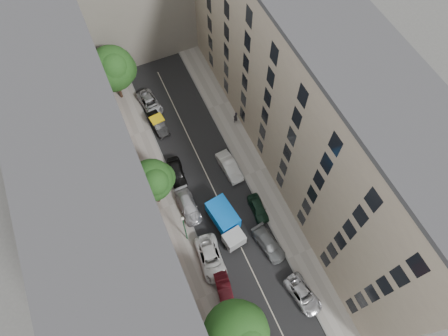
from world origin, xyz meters
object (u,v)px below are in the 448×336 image
car_right_2 (258,208)px  car_right_0 (303,295)px  car_left_3 (188,206)px  car_left_4 (177,173)px  car_right_1 (269,244)px  tree_mid (153,181)px  tree_far (113,70)px  car_left_5 (158,124)px  car_right_3 (229,167)px  tree_near (238,335)px  car_left_1 (225,291)px  car_left_6 (150,103)px  lamp_post (184,226)px  car_left_2 (211,258)px  pedestrian (236,117)px  tarp_truck (226,222)px

car_right_2 → car_right_0: bearing=-86.4°
car_left_3 → car_right_0: car_left_3 is taller
car_left_4 → car_right_1: car_left_4 is taller
tree_mid → tree_far: size_ratio=0.93×
car_left_3 → car_left_5: 12.16m
car_right_1 → car_right_3: (0.00, 10.40, 0.08)m
car_left_3 → car_left_4: bearing=85.3°
tree_near → car_right_3: bearing=67.7°
car_left_1 → car_right_2: 9.90m
car_left_4 → car_left_5: size_ratio=1.03×
car_left_6 → car_right_0: bearing=-86.0°
car_left_5 → lamp_post: size_ratio=0.67×
car_right_1 → lamp_post: (-7.83, 4.33, 3.30)m
car_left_1 → car_left_2: size_ratio=0.76×
lamp_post → pedestrian: 16.93m
car_right_2 → tree_far: (-9.37, 22.07, 4.74)m
car_right_0 → car_right_2: size_ratio=1.23×
tarp_truck → car_left_2: (-3.04, -2.81, -0.71)m
car_left_2 → car_left_5: 18.76m
car_left_4 → car_left_5: car_left_4 is taller
lamp_post → car_left_1: bearing=-78.3°
tree_mid → car_left_3: bearing=-38.8°
car_right_3 → tree_mid: 10.17m
car_left_3 → lamp_post: bearing=-113.8°
car_left_6 → tree_mid: 14.76m
tarp_truck → car_right_2: tarp_truck is taller
car_left_3 → tree_near: (-0.90, -15.04, 4.96)m
car_left_3 → car_left_4: 4.56m
car_left_3 → car_left_4: size_ratio=1.12×
car_left_6 → pedestrian: (9.20, -6.93, 0.43)m
tree_near → lamp_post: tree_near is taller
tree_mid → pedestrian: 14.93m
tarp_truck → pedestrian: bearing=52.7°
car_left_6 → lamp_post: (-2.23, -19.07, 3.33)m
car_right_0 → pedestrian: (2.80, 22.67, 0.43)m
car_right_3 → car_right_2: bearing=-87.1°
car_right_3 → tree_near: tree_near is taller
car_left_2 → pedestrian: bearing=63.0°
tree_near → tarp_truck: bearing=70.7°
car_right_1 → tree_mid: bearing=123.2°
car_right_2 → car_left_1: bearing=-133.0°
tree_far → car_right_0: bearing=-73.9°
car_left_6 → tree_far: 6.28m
tree_mid → pedestrian: bearing=27.6°
car_right_0 → tree_near: (-8.10, -1.19, 5.02)m
car_left_5 → car_right_1: bearing=-80.3°
tarp_truck → car_left_2: size_ratio=1.12×
car_right_3 → pedestrian: pedestrian is taller
car_left_4 → lamp_post: lamp_post is taller
car_left_1 → car_left_4: bearing=97.0°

